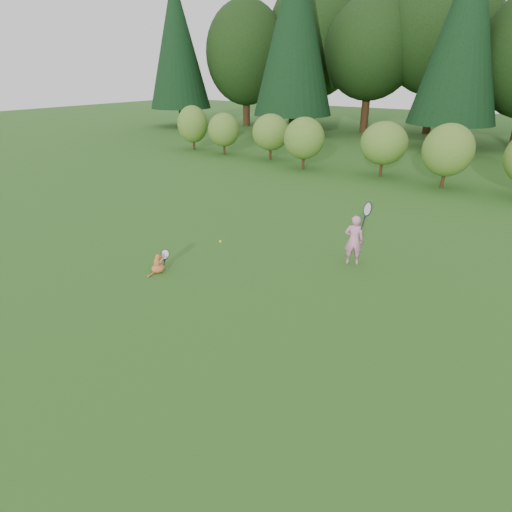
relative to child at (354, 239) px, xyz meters
The scene contains 6 objects.
ground 3.55m from the child, 117.10° to the right, with size 100.00×100.00×0.00m, color #255016.
shrub_row 10.05m from the child, 99.12° to the left, with size 28.00×3.00×2.80m, color #497023, non-canonical shape.
woodland_backdrop 21.10m from the child, 94.56° to the left, with size 48.00×10.00×15.00m, color black, non-canonical shape.
child is the anchor object (origin of this frame).
cat 4.87m from the child, 139.96° to the right, with size 0.41×0.70×0.63m.
tennis_ball 3.34m from the child, 145.75° to the right, with size 0.07×0.07×0.07m.
Camera 1 is at (5.18, -6.45, 4.55)m, focal length 30.00 mm.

